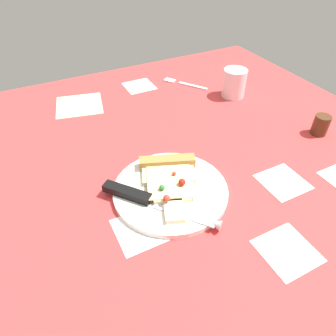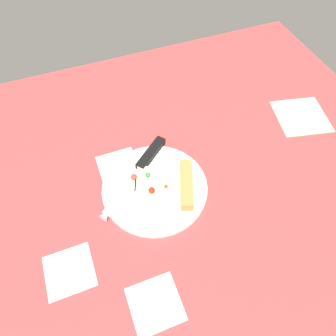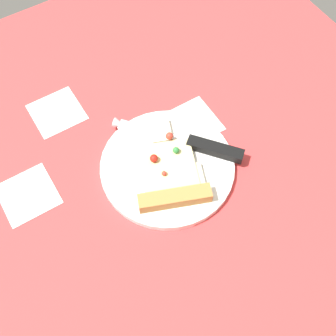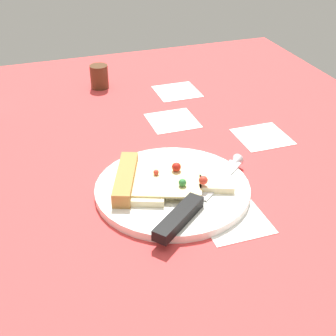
{
  "view_description": "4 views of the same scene",
  "coord_description": "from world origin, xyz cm",
  "px_view_note": "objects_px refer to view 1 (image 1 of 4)",
  "views": [
    {
      "loc": [
        -44.92,
        27.54,
        44.28
      ],
      "look_at": [
        -3.08,
        6.29,
        3.56
      ],
      "focal_mm": 32.38,
      "sensor_mm": 36.0,
      "label": 1
    },
    {
      "loc": [
        -17.01,
        -28.19,
        60.26
      ],
      "look_at": [
        -2.71,
        9.15,
        4.17
      ],
      "focal_mm": 33.84,
      "sensor_mm": 36.0,
      "label": 2
    },
    {
      "loc": [
        25.4,
        -12.11,
        66.13
      ],
      "look_at": [
        -4.99,
        6.68,
        3.08
      ],
      "focal_mm": 46.6,
      "sensor_mm": 36.0,
      "label": 3
    },
    {
      "loc": [
        13.41,
        63.55,
        41.86
      ],
      "look_at": [
        -6.39,
        5.68,
        3.36
      ],
      "focal_mm": 51.58,
      "sensor_mm": 36.0,
      "label": 4
    }
  ],
  "objects_px": {
    "drinking_glass": "(234,83)",
    "fork": "(183,83)",
    "napkin": "(79,105)",
    "pepper_shaker": "(321,125)",
    "pizza_slice": "(169,177)",
    "plate": "(170,190)",
    "knife": "(148,200)"
  },
  "relations": [
    {
      "from": "drinking_glass",
      "to": "fork",
      "type": "height_order",
      "value": "drinking_glass"
    },
    {
      "from": "napkin",
      "to": "pepper_shaker",
      "type": "bearing_deg",
      "value": -129.44
    },
    {
      "from": "pizza_slice",
      "to": "pepper_shaker",
      "type": "distance_m",
      "value": 0.43
    },
    {
      "from": "pizza_slice",
      "to": "drinking_glass",
      "type": "relative_size",
      "value": 2.31
    },
    {
      "from": "drinking_glass",
      "to": "pepper_shaker",
      "type": "xyz_separation_m",
      "value": [
        -0.27,
        -0.07,
        -0.02
      ]
    },
    {
      "from": "plate",
      "to": "knife",
      "type": "relative_size",
      "value": 1.17
    },
    {
      "from": "pepper_shaker",
      "to": "napkin",
      "type": "distance_m",
      "value": 0.66
    },
    {
      "from": "knife",
      "to": "napkin",
      "type": "bearing_deg",
      "value": -126.98
    },
    {
      "from": "plate",
      "to": "fork",
      "type": "height_order",
      "value": "plate"
    },
    {
      "from": "drinking_glass",
      "to": "pepper_shaker",
      "type": "bearing_deg",
      "value": -164.64
    },
    {
      "from": "napkin",
      "to": "plate",
      "type": "bearing_deg",
      "value": -170.26
    },
    {
      "from": "drinking_glass",
      "to": "fork",
      "type": "distance_m",
      "value": 0.17
    },
    {
      "from": "pepper_shaker",
      "to": "fork",
      "type": "relative_size",
      "value": 0.37
    },
    {
      "from": "knife",
      "to": "drinking_glass",
      "type": "relative_size",
      "value": 2.41
    },
    {
      "from": "knife",
      "to": "pepper_shaker",
      "type": "xyz_separation_m",
      "value": [
        0.03,
        -0.49,
        0.01
      ]
    },
    {
      "from": "drinking_glass",
      "to": "fork",
      "type": "relative_size",
      "value": 0.6
    },
    {
      "from": "pepper_shaker",
      "to": "fork",
      "type": "xyz_separation_m",
      "value": [
        0.41,
        0.17,
        -0.02
      ]
    },
    {
      "from": "plate",
      "to": "knife",
      "type": "distance_m",
      "value": 0.06
    },
    {
      "from": "plate",
      "to": "napkin",
      "type": "xyz_separation_m",
      "value": [
        0.44,
        0.08,
        -0.0
      ]
    },
    {
      "from": "plate",
      "to": "fork",
      "type": "distance_m",
      "value": 0.5
    },
    {
      "from": "pizza_slice",
      "to": "drinking_glass",
      "type": "xyz_separation_m",
      "value": [
        0.26,
        -0.35,
        0.02
      ]
    },
    {
      "from": "knife",
      "to": "fork",
      "type": "height_order",
      "value": "knife"
    },
    {
      "from": "drinking_glass",
      "to": "napkin",
      "type": "height_order",
      "value": "drinking_glass"
    },
    {
      "from": "plate",
      "to": "pepper_shaker",
      "type": "bearing_deg",
      "value": -87.68
    },
    {
      "from": "pizza_slice",
      "to": "napkin",
      "type": "distance_m",
      "value": 0.42
    },
    {
      "from": "drinking_glass",
      "to": "napkin",
      "type": "distance_m",
      "value": 0.46
    },
    {
      "from": "drinking_glass",
      "to": "pepper_shaker",
      "type": "height_order",
      "value": "drinking_glass"
    },
    {
      "from": "fork",
      "to": "pepper_shaker",
      "type": "bearing_deg",
      "value": -101.5
    },
    {
      "from": "fork",
      "to": "drinking_glass",
      "type": "bearing_deg",
      "value": -89.27
    },
    {
      "from": "knife",
      "to": "pepper_shaker",
      "type": "relative_size",
      "value": 3.89
    },
    {
      "from": "pizza_slice",
      "to": "drinking_glass",
      "type": "distance_m",
      "value": 0.44
    },
    {
      "from": "plate",
      "to": "napkin",
      "type": "distance_m",
      "value": 0.44
    }
  ]
}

